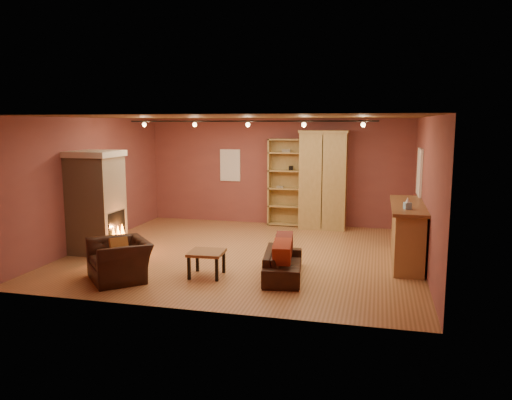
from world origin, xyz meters
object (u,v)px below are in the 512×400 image
(fireplace, at_px, (97,202))
(bookcase, at_px, (286,182))
(bar_counter, at_px, (407,233))
(loveseat, at_px, (283,258))
(armchair, at_px, (119,253))
(armoire, at_px, (323,180))
(coffee_table, at_px, (207,255))

(fireplace, relative_size, bookcase, 0.93)
(bar_counter, relative_size, loveseat, 1.45)
(armchair, bearing_deg, armoire, 107.73)
(bookcase, bearing_deg, armoire, -11.35)
(coffee_table, bearing_deg, armoire, 71.59)
(armoire, bearing_deg, coffee_table, -108.41)
(bookcase, height_order, bar_counter, bookcase)
(fireplace, distance_m, loveseat, 4.22)
(coffee_table, bearing_deg, bookcase, 83.57)
(fireplace, height_order, armchair, fireplace)
(fireplace, bearing_deg, armchair, -49.14)
(fireplace, relative_size, loveseat, 1.28)
(fireplace, xyz_separation_m, loveseat, (4.09, -0.76, -0.72))
(armchair, bearing_deg, bar_counter, 73.12)
(fireplace, height_order, bar_counter, fireplace)
(bar_counter, xyz_separation_m, coffee_table, (-3.47, -1.80, -0.20))
(armoire, height_order, loveseat, armoire)
(armoire, xyz_separation_m, armchair, (-2.92, -5.13, -0.79))
(bookcase, height_order, armoire, armoire)
(loveseat, relative_size, coffee_table, 2.63)
(loveseat, bearing_deg, bookcase, 2.07)
(loveseat, relative_size, armchair, 1.33)
(bar_counter, height_order, armchair, bar_counter)
(fireplace, xyz_separation_m, bookcase, (3.32, 3.73, 0.10))
(fireplace, bearing_deg, armoire, 39.37)
(bookcase, bearing_deg, armchair, -109.90)
(loveseat, distance_m, coffee_table, 1.35)
(bar_counter, bearing_deg, loveseat, -145.15)
(coffee_table, bearing_deg, fireplace, 159.16)
(bar_counter, xyz_separation_m, armchair, (-4.86, -2.35, -0.12))
(coffee_table, bearing_deg, loveseat, 12.93)
(coffee_table, bearing_deg, bar_counter, 27.45)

